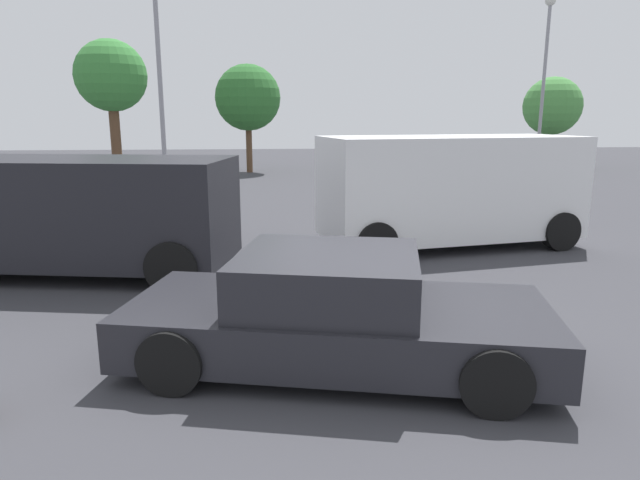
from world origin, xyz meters
TOP-DOWN VIEW (x-y plane):
  - ground_plane at (0.00, 0.00)m, footprint 80.00×80.00m
  - sedan_foreground at (-0.36, -0.13)m, footprint 4.65×2.76m
  - van_white at (2.59, 5.18)m, footprint 5.33×2.97m
  - suv_dark at (-3.96, 3.67)m, footprint 4.86×2.82m
  - pedestrian at (-4.11, 6.83)m, footprint 0.54×0.37m
  - light_post_near at (10.55, 17.61)m, footprint 0.44×0.44m
  - light_post_far at (-4.21, 11.95)m, footprint 0.44×0.44m
  - tree_back_left at (13.28, 21.93)m, footprint 2.88×2.88m
  - tree_back_center at (-7.58, 19.37)m, footprint 2.98×2.98m
  - tree_back_right at (-1.93, 20.86)m, footprint 3.00×3.00m

SIDE VIEW (x-z plane):
  - ground_plane at x=0.00m, z-range 0.00..0.00m
  - sedan_foreground at x=-0.36m, z-range -0.05..1.16m
  - pedestrian at x=-4.11m, z-range 0.14..1.69m
  - suv_dark at x=-3.96m, z-range 0.09..2.01m
  - van_white at x=2.59m, z-range 0.09..2.28m
  - tree_back_left at x=13.28m, z-range 0.80..5.33m
  - tree_back_right at x=-1.93m, z-range 0.95..5.87m
  - tree_back_center at x=-7.58m, z-range 1.33..7.07m
  - light_post_near at x=10.55m, z-range 1.22..8.64m
  - light_post_far at x=-4.21m, z-range 1.23..8.75m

